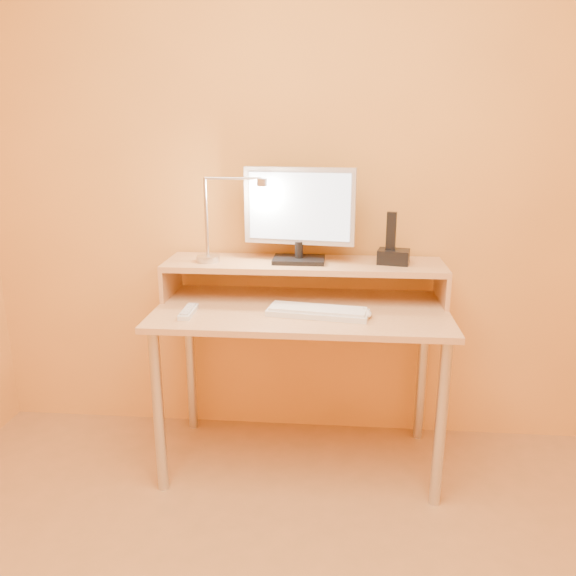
# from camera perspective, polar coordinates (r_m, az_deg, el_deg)

# --- Properties ---
(wall_back) EXTENTS (3.00, 0.04, 2.50)m
(wall_back) POSITION_cam_1_polar(r_m,az_deg,el_deg) (2.53, 1.93, 11.77)
(wall_back) COLOR #F9A844
(wall_back) RESTS_ON floor
(desk_leg_fl) EXTENTS (0.04, 0.04, 0.69)m
(desk_leg_fl) POSITION_cam_1_polar(r_m,az_deg,el_deg) (2.33, -13.04, -12.25)
(desk_leg_fl) COLOR silver
(desk_leg_fl) RESTS_ON floor
(desk_leg_fr) EXTENTS (0.04, 0.04, 0.69)m
(desk_leg_fr) POSITION_cam_1_polar(r_m,az_deg,el_deg) (2.27, 15.27, -13.30)
(desk_leg_fr) COLOR silver
(desk_leg_fr) RESTS_ON floor
(desk_leg_bl) EXTENTS (0.04, 0.04, 0.69)m
(desk_leg_bl) POSITION_cam_1_polar(r_m,az_deg,el_deg) (2.76, -9.89, -7.44)
(desk_leg_bl) COLOR silver
(desk_leg_bl) RESTS_ON floor
(desk_leg_br) EXTENTS (0.04, 0.04, 0.69)m
(desk_leg_br) POSITION_cam_1_polar(r_m,az_deg,el_deg) (2.71, 13.48, -8.16)
(desk_leg_br) COLOR silver
(desk_leg_br) RESTS_ON floor
(desk_lower) EXTENTS (1.20, 0.60, 0.02)m
(desk_lower) POSITION_cam_1_polar(r_m,az_deg,el_deg) (2.32, 1.36, -2.32)
(desk_lower) COLOR tan
(desk_lower) RESTS_ON floor
(shelf_riser_left) EXTENTS (0.02, 0.30, 0.14)m
(shelf_riser_left) POSITION_cam_1_polar(r_m,az_deg,el_deg) (2.54, -11.82, 0.87)
(shelf_riser_left) COLOR tan
(shelf_riser_left) RESTS_ON desk_lower
(shelf_riser_right) EXTENTS (0.02, 0.30, 0.14)m
(shelf_riser_right) POSITION_cam_1_polar(r_m,az_deg,el_deg) (2.48, 15.39, 0.23)
(shelf_riser_right) COLOR tan
(shelf_riser_right) RESTS_ON desk_lower
(desk_shelf) EXTENTS (1.20, 0.30, 0.02)m
(desk_shelf) POSITION_cam_1_polar(r_m,az_deg,el_deg) (2.42, 1.62, 2.40)
(desk_shelf) COLOR tan
(desk_shelf) RESTS_ON desk_lower
(monitor_foot) EXTENTS (0.22, 0.16, 0.02)m
(monitor_foot) POSITION_cam_1_polar(r_m,az_deg,el_deg) (2.41, 1.12, 2.91)
(monitor_foot) COLOR black
(monitor_foot) RESTS_ON desk_shelf
(monitor_neck) EXTENTS (0.04, 0.04, 0.07)m
(monitor_neck) POSITION_cam_1_polar(r_m,az_deg,el_deg) (2.41, 1.13, 3.93)
(monitor_neck) COLOR black
(monitor_neck) RESTS_ON monitor_foot
(monitor_panel) EXTENTS (0.47, 0.10, 0.32)m
(monitor_panel) POSITION_cam_1_polar(r_m,az_deg,el_deg) (2.38, 1.17, 8.33)
(monitor_panel) COLOR #BCBBC3
(monitor_panel) RESTS_ON monitor_neck
(monitor_back) EXTENTS (0.42, 0.07, 0.27)m
(monitor_back) POSITION_cam_1_polar(r_m,az_deg,el_deg) (2.41, 1.21, 8.40)
(monitor_back) COLOR black
(monitor_back) RESTS_ON monitor_panel
(monitor_screen) EXTENTS (0.43, 0.06, 0.28)m
(monitor_screen) POSITION_cam_1_polar(r_m,az_deg,el_deg) (2.37, 1.14, 8.27)
(monitor_screen) COLOR #C1DEFF
(monitor_screen) RESTS_ON monitor_panel
(lamp_base) EXTENTS (0.10, 0.10, 0.02)m
(lamp_base) POSITION_cam_1_polar(r_m,az_deg,el_deg) (2.44, -8.15, 2.98)
(lamp_base) COLOR silver
(lamp_base) RESTS_ON desk_shelf
(lamp_post) EXTENTS (0.01, 0.01, 0.33)m
(lamp_post) POSITION_cam_1_polar(r_m,az_deg,el_deg) (2.41, -8.32, 7.10)
(lamp_post) COLOR silver
(lamp_post) RESTS_ON lamp_base
(lamp_arm) EXTENTS (0.24, 0.01, 0.01)m
(lamp_arm) POSITION_cam_1_polar(r_m,az_deg,el_deg) (2.37, -5.60, 11.05)
(lamp_arm) COLOR silver
(lamp_arm) RESTS_ON lamp_post
(lamp_head) EXTENTS (0.04, 0.04, 0.03)m
(lamp_head) POSITION_cam_1_polar(r_m,az_deg,el_deg) (2.35, -2.66, 10.71)
(lamp_head) COLOR silver
(lamp_head) RESTS_ON lamp_arm
(lamp_bulb) EXTENTS (0.03, 0.03, 0.00)m
(lamp_bulb) POSITION_cam_1_polar(r_m,az_deg,el_deg) (2.35, -2.65, 10.32)
(lamp_bulb) COLOR #FFEAC6
(lamp_bulb) RESTS_ON lamp_head
(phone_dock) EXTENTS (0.15, 0.12, 0.06)m
(phone_dock) POSITION_cam_1_polar(r_m,az_deg,el_deg) (2.42, 10.69, 3.15)
(phone_dock) COLOR black
(phone_dock) RESTS_ON desk_shelf
(phone_handset) EXTENTS (0.04, 0.03, 0.16)m
(phone_handset) POSITION_cam_1_polar(r_m,az_deg,el_deg) (2.39, 10.47, 5.73)
(phone_handset) COLOR black
(phone_handset) RESTS_ON phone_dock
(phone_led) EXTENTS (0.01, 0.00, 0.04)m
(phone_led) POSITION_cam_1_polar(r_m,az_deg,el_deg) (2.37, 11.89, 2.85)
(phone_led) COLOR #1338F7
(phone_led) RESTS_ON phone_dock
(keyboard) EXTENTS (0.41, 0.18, 0.02)m
(keyboard) POSITION_cam_1_polar(r_m,az_deg,el_deg) (2.22, 3.04, -2.52)
(keyboard) COLOR silver
(keyboard) RESTS_ON desk_lower
(mouse) EXTENTS (0.08, 0.11, 0.03)m
(mouse) POSITION_cam_1_polar(r_m,az_deg,el_deg) (2.22, 7.76, -2.49)
(mouse) COLOR silver
(mouse) RESTS_ON desk_lower
(remote_control) EXTENTS (0.05, 0.17, 0.02)m
(remote_control) POSITION_cam_1_polar(r_m,az_deg,el_deg) (2.27, -10.11, -2.40)
(remote_control) COLOR silver
(remote_control) RESTS_ON desk_lower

